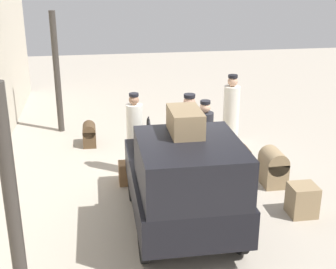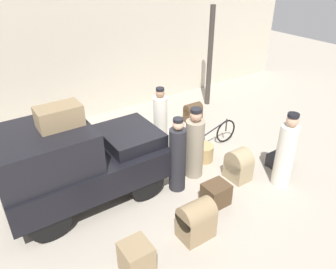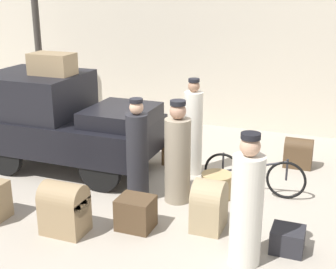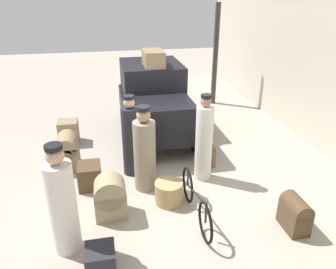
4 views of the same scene
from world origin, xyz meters
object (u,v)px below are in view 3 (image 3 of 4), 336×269
at_px(wicker_basket, 217,186).
at_px(conductor_in_dark_uniform, 247,206).
at_px(porter_with_bicycle, 193,130).
at_px(trunk_umber_medium, 136,213).
at_px(suitcase_tan_flat, 173,153).
at_px(trunk_on_truck_roof, 52,64).
at_px(porter_lifting_near_truck, 178,157).
at_px(porter_carrying_trunk, 137,155).
at_px(suitcase_black_upright, 287,240).
at_px(bicycle, 254,175).
at_px(trunk_wicker_pale, 64,207).
at_px(trunk_barrel_dark, 209,205).
at_px(trunk_large_brown, 298,152).
at_px(truck, 63,119).

bearing_deg(wicker_basket, conductor_in_dark_uniform, -64.16).
distance_m(porter_with_bicycle, trunk_umber_medium, 2.39).
xyz_separation_m(suitcase_tan_flat, trunk_on_truck_roof, (-2.08, -0.86, 1.80)).
height_order(wicker_basket, porter_lifting_near_truck, porter_lifting_near_truck).
relative_size(porter_carrying_trunk, suitcase_black_upright, 3.97).
xyz_separation_m(conductor_in_dark_uniform, trunk_umber_medium, (-1.69, 0.31, -0.56)).
bearing_deg(porter_lifting_near_truck, trunk_on_truck_roof, 166.96).
distance_m(porter_with_bicycle, porter_lifting_near_truck, 1.23).
distance_m(bicycle, trunk_wicker_pale, 3.24).
height_order(porter_with_bicycle, trunk_wicker_pale, porter_with_bicycle).
relative_size(conductor_in_dark_uniform, trunk_umber_medium, 3.41).
distance_m(trunk_umber_medium, trunk_barrel_dark, 1.08).
height_order(trunk_umber_medium, trunk_barrel_dark, trunk_barrel_dark).
xyz_separation_m(porter_carrying_trunk, porter_with_bicycle, (0.49, 1.43, 0.04)).
bearing_deg(trunk_barrel_dark, trunk_umber_medium, -159.54).
xyz_separation_m(conductor_in_dark_uniform, porter_lifting_near_truck, (-1.43, 1.40, -0.03)).
bearing_deg(porter_carrying_trunk, trunk_wicker_pale, -111.72).
xyz_separation_m(porter_lifting_near_truck, trunk_wicker_pale, (-1.17, -1.57, -0.38)).
height_order(conductor_in_dark_uniform, suitcase_tan_flat, conductor_in_dark_uniform).
bearing_deg(porter_lifting_near_truck, suitcase_tan_flat, 113.20).
bearing_deg(bicycle, trunk_umber_medium, -127.65).
distance_m(conductor_in_dark_uniform, suitcase_tan_flat, 3.59).
distance_m(porter_carrying_trunk, suitcase_tan_flat, 1.78).
bearing_deg(suitcase_black_upright, trunk_barrel_dark, 170.19).
relative_size(trunk_wicker_pale, trunk_on_truck_roof, 0.96).
height_order(wicker_basket, porter_with_bicycle, porter_with_bicycle).
bearing_deg(trunk_large_brown, porter_with_bicycle, -151.35).
height_order(trunk_umber_medium, suitcase_tan_flat, trunk_umber_medium).
bearing_deg(suitcase_tan_flat, trunk_barrel_dark, -57.75).
xyz_separation_m(truck, trunk_on_truck_roof, (-0.14, -0.00, 1.04)).
bearing_deg(wicker_basket, trunk_on_truck_roof, 175.25).
relative_size(porter_lifting_near_truck, suitcase_tan_flat, 3.70).
bearing_deg(suitcase_tan_flat, trunk_umber_medium, -81.65).
distance_m(bicycle, trunk_on_truck_roof, 4.20).
height_order(truck, conductor_in_dark_uniform, truck).
bearing_deg(porter_lifting_near_truck, trunk_umber_medium, -103.39).
relative_size(bicycle, conductor_in_dark_uniform, 0.99).
relative_size(wicker_basket, porter_with_bicycle, 0.29).
xyz_separation_m(suitcase_black_upright, trunk_wicker_pale, (-3.08, -0.65, 0.23)).
distance_m(porter_carrying_trunk, trunk_wicker_pale, 1.52).
distance_m(trunk_umber_medium, suitcase_tan_flat, 2.60).
distance_m(trunk_umber_medium, trunk_on_truck_roof, 3.49).
xyz_separation_m(wicker_basket, trunk_barrel_dark, (0.17, -1.07, 0.17)).
xyz_separation_m(suitcase_tan_flat, trunk_barrel_dark, (1.39, -2.20, 0.14)).
bearing_deg(trunk_large_brown, conductor_in_dark_uniform, -94.52).
distance_m(trunk_barrel_dark, trunk_wicker_pale, 2.10).
relative_size(porter_carrying_trunk, conductor_in_dark_uniform, 0.98).
bearing_deg(trunk_large_brown, suitcase_tan_flat, -162.36).
bearing_deg(wicker_basket, suitcase_tan_flat, 137.06).
relative_size(bicycle, trunk_large_brown, 2.95).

